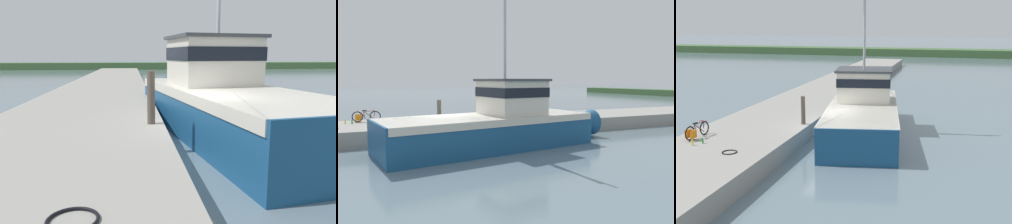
{
  "view_description": "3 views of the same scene",
  "coord_description": "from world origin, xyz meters",
  "views": [
    {
      "loc": [
        -2.0,
        -8.97,
        2.75
      ],
      "look_at": [
        -1.07,
        -0.66,
        1.29
      ],
      "focal_mm": 35.0,
      "sensor_mm": 36.0,
      "label": 1
    },
    {
      "loc": [
        16.4,
        -3.84,
        3.39
      ],
      "look_at": [
        0.08,
        3.31,
        1.66
      ],
      "focal_mm": 35.0,
      "sensor_mm": 36.0,
      "label": 2
    },
    {
      "loc": [
        5.87,
        -19.99,
        6.04
      ],
      "look_at": [
        0.8,
        -0.4,
        1.7
      ],
      "focal_mm": 45.0,
      "sensor_mm": 36.0,
      "label": 3
    }
  ],
  "objects": [
    {
      "name": "ground_plane",
      "position": [
        0.0,
        0.0,
        0.0
      ],
      "size": [
        320.0,
        320.0,
        0.0
      ],
      "primitive_type": "plane",
      "color": "slate"
    },
    {
      "name": "dock_pier",
      "position": [
        -3.7,
        0.0,
        0.43
      ],
      "size": [
        5.17,
        80.0,
        0.86
      ],
      "primitive_type": "cube",
      "color": "gray",
      "rests_on": "ground_plane"
    },
    {
      "name": "fishing_boat_main",
      "position": [
        1.19,
        2.4,
        1.23
      ],
      "size": [
        5.26,
        12.9,
        9.25
      ],
      "rotation": [
        0.0,
        0.0,
        0.16
      ],
      "color": "navy",
      "rests_on": "ground_plane"
    },
    {
      "name": "bicycle_touring",
      "position": [
        -5.28,
        -3.84,
        1.19
      ],
      "size": [
        0.51,
        1.65,
        0.72
      ],
      "rotation": [
        0.0,
        0.0,
        -0.08
      ],
      "color": "black",
      "rests_on": "dock_pier"
    },
    {
      "name": "mooring_post",
      "position": [
        -1.47,
        -0.03,
        1.59
      ],
      "size": [
        0.22,
        0.22,
        1.46
      ],
      "primitive_type": "cylinder",
      "color": "#51473D",
      "rests_on": "dock_pier"
    },
    {
      "name": "water_bottle_on_curb",
      "position": [
        -4.5,
        -4.48,
        0.98
      ],
      "size": [
        0.07,
        0.07,
        0.25
      ],
      "primitive_type": "cylinder",
      "color": "green",
      "rests_on": "dock_pier"
    },
    {
      "name": "water_bottle_by_bike",
      "position": [
        -4.77,
        -4.84,
        0.99
      ],
      "size": [
        0.07,
        0.07,
        0.25
      ],
      "primitive_type": "cylinder",
      "color": "yellow",
      "rests_on": "dock_pier"
    }
  ]
}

